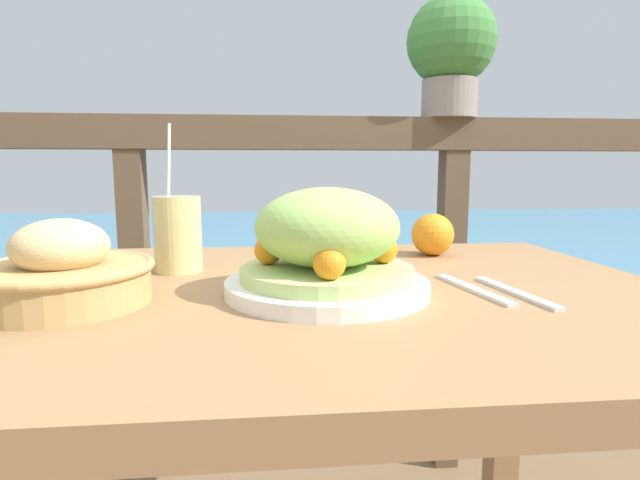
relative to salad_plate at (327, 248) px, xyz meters
name	(u,v)px	position (x,y,z in m)	size (l,w,h in m)	color
patio_table	(323,359)	(0.00, 0.05, -0.17)	(1.02, 0.77, 0.75)	#997047
railing_fence	(298,225)	(0.00, 0.75, -0.05)	(2.80, 0.08, 1.06)	brown
sea_backdrop	(281,259)	(0.00, 3.25, -0.60)	(12.00, 4.00, 0.42)	teal
salad_plate	(327,248)	(0.00, 0.00, 0.00)	(0.28, 0.28, 0.15)	white
drink_glass	(178,234)	(-0.23, 0.17, 0.00)	(0.08, 0.08, 0.24)	#DBCC7F
bread_basket	(62,273)	(-0.33, -0.02, -0.02)	(0.22, 0.22, 0.11)	tan
potted_plant	(451,49)	(0.43, 0.75, 0.44)	(0.25, 0.25, 0.34)	gray
fork	(472,289)	(0.20, 0.00, -0.06)	(0.05, 0.18, 0.00)	silver
knife	(515,292)	(0.25, -0.03, -0.06)	(0.04, 0.18, 0.00)	silver
orange_near_basket	(433,234)	(0.24, 0.28, -0.02)	(0.08, 0.08, 0.08)	orange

